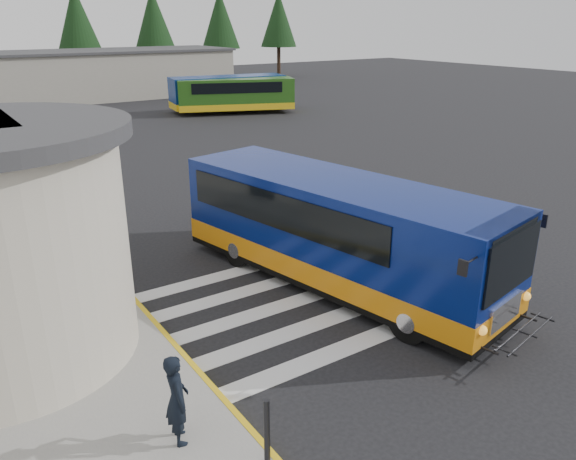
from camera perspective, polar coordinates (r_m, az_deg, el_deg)
ground at (r=15.31m, az=0.89°, el=-5.52°), size 140.00×140.00×0.00m
curb_strip at (r=17.09m, az=-18.31°, el=-3.45°), size 0.12×34.00×0.16m
crosswalk at (r=14.46m, az=1.07°, el=-7.15°), size 8.00×5.35×0.01m
depot_building at (r=55.24m, az=-19.96°, el=14.60°), size 26.40×8.40×4.20m
tree_line at (r=62.88m, az=-22.25°, el=19.20°), size 58.40×4.40×10.00m
transit_bus at (r=14.94m, az=5.04°, el=-0.52°), size 4.93×10.48×2.87m
pedestrian_a at (r=9.69m, az=-11.22°, el=-16.49°), size 0.49×0.65×1.61m
bollard at (r=9.23m, az=-2.15°, el=-19.86°), size 0.10×0.10×1.20m
far_bus_a at (r=45.29m, az=-6.12°, el=13.82°), size 9.16×3.92×2.29m
far_bus_b at (r=43.95m, az=-5.36°, el=13.60°), size 8.99×5.38×2.24m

